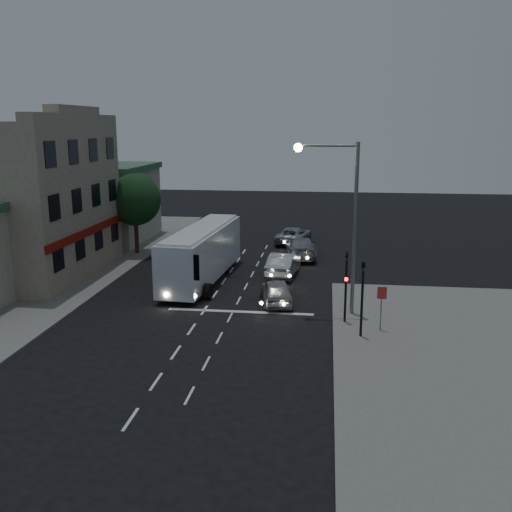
# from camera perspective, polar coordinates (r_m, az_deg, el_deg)

# --- Properties ---
(ground) EXTENTS (120.00, 120.00, 0.00)m
(ground) POSITION_cam_1_polar(r_m,az_deg,el_deg) (29.73, -6.02, -6.63)
(ground) COLOR black
(sidewalk_near) EXTENTS (12.00, 24.00, 0.12)m
(sidewalk_near) POSITION_cam_1_polar(r_m,az_deg,el_deg) (26.07, 21.26, -10.23)
(sidewalk_near) COLOR slate
(sidewalk_near) RESTS_ON ground
(sidewalk_far) EXTENTS (12.00, 50.00, 0.12)m
(sidewalk_far) POSITION_cam_1_polar(r_m,az_deg,el_deg) (41.50, -21.19, -1.69)
(sidewalk_far) COLOR slate
(sidewalk_far) RESTS_ON ground
(road_markings) EXTENTS (8.00, 30.55, 0.01)m
(road_markings) POSITION_cam_1_polar(r_m,az_deg,el_deg) (32.56, -2.48, -4.80)
(road_markings) COLOR silver
(road_markings) RESTS_ON ground
(tour_bus) EXTENTS (3.18, 11.64, 3.53)m
(tour_bus) POSITION_cam_1_polar(r_m,az_deg,el_deg) (37.04, -5.39, 0.40)
(tour_bus) COLOR silver
(tour_bus) RESTS_ON ground
(car_suv) EXTENTS (2.39, 4.33, 1.40)m
(car_suv) POSITION_cam_1_polar(r_m,az_deg,el_deg) (32.51, 2.03, -3.55)
(car_suv) COLOR #B0B0B0
(car_suv) RESTS_ON ground
(car_sedan_a) EXTENTS (2.12, 4.90, 1.57)m
(car_sedan_a) POSITION_cam_1_polar(r_m,az_deg,el_deg) (38.43, 2.75, -0.82)
(car_sedan_a) COLOR silver
(car_sedan_a) RESTS_ON ground
(car_sedan_b) EXTENTS (2.71, 5.60, 1.57)m
(car_sedan_b) POSITION_cam_1_polar(r_m,az_deg,el_deg) (43.70, 4.53, 0.84)
(car_sedan_b) COLOR gray
(car_sedan_b) RESTS_ON ground
(car_sedan_c) EXTENTS (3.17, 5.42, 1.42)m
(car_sedan_c) POSITION_cam_1_polar(r_m,az_deg,el_deg) (48.96, 3.79, 2.08)
(car_sedan_c) COLOR #979CA9
(car_sedan_c) RESTS_ON ground
(traffic_signal_main) EXTENTS (0.25, 0.35, 4.10)m
(traffic_signal_main) POSITION_cam_1_polar(r_m,az_deg,el_deg) (29.03, 9.01, -2.20)
(traffic_signal_main) COLOR black
(traffic_signal_main) RESTS_ON sidewalk_near
(traffic_signal_side) EXTENTS (0.18, 0.15, 4.10)m
(traffic_signal_side) POSITION_cam_1_polar(r_m,az_deg,el_deg) (27.16, 10.60, -3.32)
(traffic_signal_side) COLOR black
(traffic_signal_side) RESTS_ON sidewalk_near
(regulatory_sign) EXTENTS (0.45, 0.12, 2.20)m
(regulatory_sign) POSITION_cam_1_polar(r_m,az_deg,el_deg) (28.40, 12.44, -4.42)
(regulatory_sign) COLOR slate
(regulatory_sign) RESTS_ON sidewalk_near
(streetlight) EXTENTS (3.32, 0.44, 9.00)m
(streetlight) POSITION_cam_1_polar(r_m,az_deg,el_deg) (29.75, 8.66, 4.70)
(streetlight) COLOR slate
(streetlight) RESTS_ON sidewalk_near
(main_building) EXTENTS (10.12, 12.00, 11.00)m
(main_building) POSITION_cam_1_polar(r_m,az_deg,el_deg) (41.06, -22.95, 5.27)
(main_building) COLOR gray
(main_building) RESTS_ON sidewalk_far
(low_building_north) EXTENTS (9.40, 9.40, 6.50)m
(low_building_north) POSITION_cam_1_polar(r_m,az_deg,el_deg) (51.74, -15.75, 5.22)
(low_building_north) COLOR gray
(low_building_north) RESTS_ON sidewalk_far
(street_tree) EXTENTS (4.00, 4.00, 6.20)m
(street_tree) POSITION_cam_1_polar(r_m,az_deg,el_deg) (45.10, -12.04, 5.76)
(street_tree) COLOR black
(street_tree) RESTS_ON sidewalk_far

